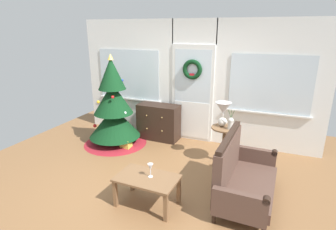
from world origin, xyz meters
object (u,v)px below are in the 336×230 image
Objects in this scene: christmas_tree at (114,112)px; gift_box at (126,144)px; settee_sofa at (240,175)px; flower_vase at (231,123)px; table_lamp at (223,111)px; coffee_table at (147,181)px; side_table at (224,138)px; dresser_cabinet at (159,122)px; wine_glass at (150,167)px.

gift_box is (0.35, -0.16, -0.61)m from christmas_tree.
flower_vase is at bearing 108.97° from settee_sofa.
flower_vase reaches higher than gift_box.
gift_box is at bearing -177.39° from flower_vase.
coffee_table is at bearing -111.32° from table_lamp.
table_lamp is (-0.06, 0.04, 0.48)m from side_table.
dresser_cabinet is 2.57m from settee_sofa.
flower_vase is 2.18m from gift_box.
coffee_table reaches higher than gift_box.
wine_glass is (-0.62, -1.67, -0.40)m from table_lamp.
gift_box is at bearing -118.07° from dresser_cabinet.
side_table is at bearing -33.69° from table_lamp.
christmas_tree is 2.41m from flower_vase.
table_lamp reaches higher than side_table.
side_table is at bearing 4.49° from gift_box.
side_table reaches higher than coffee_table.
settee_sofa is 1.12m from side_table.
coffee_table is (-0.72, -1.66, -0.12)m from side_table.
settee_sofa is 2.56m from gift_box.
flower_vase reaches higher than settee_sofa.
christmas_tree is at bearing -141.80° from dresser_cabinet.
settee_sofa is (1.99, -1.63, -0.01)m from dresser_cabinet.
settee_sofa is at bearing -20.15° from gift_box.
settee_sofa is 1.72× the size of coffee_table.
flower_vase is 1.79× the size of wine_glass.
christmas_tree is at bearing 134.89° from wine_glass.
dresser_cabinet is 1.83m from flower_vase.
coffee_table is at bearing -113.55° from side_table.
flower_vase is (0.16, -0.10, -0.17)m from table_lamp.
side_table is at bearing 67.26° from wine_glass.
dresser_cabinet is at bearing 140.73° from settee_sofa.
christmas_tree is 9.51× the size of gift_box.
coffee_table is at bearing -69.74° from dresser_cabinet.
dresser_cabinet is 1.33× the size of side_table.
side_table is 3.44× the size of gift_box.
settee_sofa reaches higher than side_table.
wine_glass is at bearing -112.74° from side_table.
settee_sofa is 4.20× the size of flower_vase.
gift_box is (-1.90, -0.19, -0.87)m from table_lamp.
christmas_tree is 2.95m from settee_sofa.
flower_vase is at bearing 62.77° from coffee_table.
flower_vase is at bearing -1.50° from christmas_tree.
wine_glass is at bearing 36.73° from coffee_table.
christmas_tree is 2.32m from side_table.
dresser_cabinet is at bearing 38.20° from christmas_tree.
christmas_tree is 1.28× the size of settee_sofa.
flower_vase is 1.85m from coffee_table.
gift_box is (-1.23, 1.51, -0.26)m from coffee_table.
dresser_cabinet is 2.60× the size of flower_vase.
settee_sofa is at bearing -71.03° from flower_vase.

